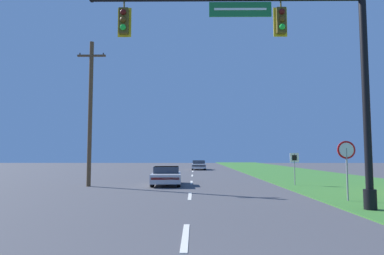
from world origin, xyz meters
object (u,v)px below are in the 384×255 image
at_px(signal_mast, 297,63).
at_px(stop_sign, 347,157).
at_px(route_sign_post, 294,162).
at_px(far_car, 199,165).
at_px(utility_pole_near, 90,110).
at_px(car_ahead, 166,176).

relative_size(signal_mast, stop_sign, 4.12).
distance_m(signal_mast, route_sign_post, 10.75).
relative_size(far_car, stop_sign, 1.81).
xyz_separation_m(stop_sign, route_sign_post, (-0.04, 7.44, -0.34)).
xyz_separation_m(route_sign_post, utility_pole_near, (-12.96, -0.58, 3.22)).
bearing_deg(far_car, signal_mast, -84.51).
relative_size(car_ahead, utility_pole_near, 0.48).
bearing_deg(car_ahead, far_car, 84.10).
distance_m(stop_sign, route_sign_post, 7.45).
bearing_deg(signal_mast, far_car, 95.49).
distance_m(far_car, utility_pole_near, 25.38).
distance_m(signal_mast, utility_pole_near, 13.80).
xyz_separation_m(car_ahead, route_sign_post, (8.21, -0.41, 0.92)).
bearing_deg(stop_sign, signal_mast, -139.56).
bearing_deg(signal_mast, car_ahead, 118.78).
height_order(far_car, route_sign_post, route_sign_post).
distance_m(car_ahead, route_sign_post, 8.27).
distance_m(signal_mast, stop_sign, 4.90).
relative_size(signal_mast, utility_pole_near, 1.12).
xyz_separation_m(signal_mast, far_car, (-3.18, 33.15, -4.67)).
relative_size(car_ahead, far_car, 0.97).
bearing_deg(stop_sign, utility_pole_near, 152.17).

